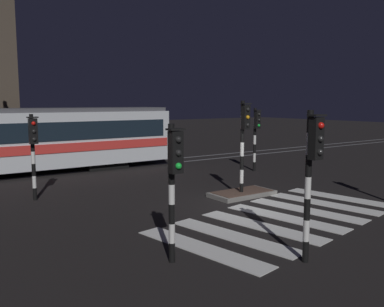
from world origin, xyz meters
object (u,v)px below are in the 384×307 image
object	(u,v)px
traffic_light_corner_far_left	(33,144)
traffic_light_kerb_mid_left	(312,164)
traffic_light_corner_far_right	(256,130)
tram	(17,140)
traffic_light_median_centre	(244,134)
traffic_light_corner_near_left	(174,173)

from	to	relation	value
traffic_light_corner_far_left	traffic_light_kerb_mid_left	distance (m)	10.09
traffic_light_kerb_mid_left	traffic_light_corner_far_right	bearing A→B (deg)	51.74
tram	traffic_light_kerb_mid_left	bearing A→B (deg)	-79.73
traffic_light_corner_far_left	tram	xyz separation A→B (m)	(0.66, 5.70, -0.31)
traffic_light_median_centre	traffic_light_kerb_mid_left	xyz separation A→B (m)	(-3.12, -5.61, -0.14)
traffic_light_corner_far_right	traffic_light_corner_near_left	bearing A→B (deg)	-141.73
traffic_light_corner_far_right	tram	xyz separation A→B (m)	(-10.32, 5.60, -0.40)
traffic_light_corner_far_left	tram	size ratio (longest dim) A/B	0.20
traffic_light_corner_near_left	traffic_light_kerb_mid_left	bearing A→B (deg)	-34.91
traffic_light_corner_far_left	tram	world-z (taller)	tram
traffic_light_corner_near_left	tram	world-z (taller)	tram
traffic_light_corner_near_left	traffic_light_median_centre	bearing A→B (deg)	35.15
traffic_light_corner_far_left	traffic_light_kerb_mid_left	size ratio (longest dim) A/B	0.92
traffic_light_median_centre	traffic_light_corner_far_right	bearing A→B (deg)	41.83
traffic_light_median_centre	traffic_light_corner_near_left	world-z (taller)	traffic_light_median_centre
traffic_light_corner_far_right	tram	bearing A→B (deg)	151.52
traffic_light_median_centre	traffic_light_corner_near_left	distance (m)	6.80
traffic_light_corner_near_left	tram	xyz separation A→B (m)	(-0.31, 13.49, -0.29)
traffic_light_corner_far_right	traffic_light_kerb_mid_left	size ratio (longest dim) A/B	0.96
traffic_light_corner_near_left	traffic_light_corner_far_left	distance (m)	7.85
traffic_light_median_centre	traffic_light_corner_far_right	xyz separation A→B (m)	(4.45, 3.98, -0.23)
traffic_light_corner_far_right	traffic_light_corner_far_left	xyz separation A→B (m)	(-10.98, -0.10, -0.08)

